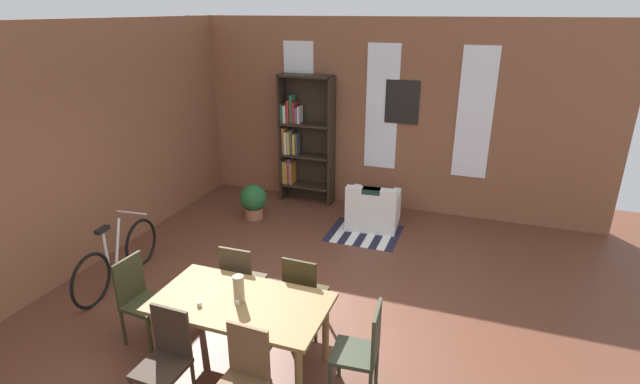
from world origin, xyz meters
The scene contains 22 objects.
ground_plane centered at (0.00, 0.00, 0.00)m, with size 10.43×10.43×0.00m, color brown.
back_wall_brick centered at (0.00, 4.07, 1.62)m, with size 7.47×0.12×3.23m, color brown.
left_wall_brick centered at (-3.29, 0.00, 1.62)m, with size 0.12×9.02×3.23m, color brown.
window_pane_0 centered at (-1.51, 4.00, 1.78)m, with size 0.55×0.02×2.10m, color white.
window_pane_1 centered at (0.00, 4.00, 1.78)m, with size 0.55×0.02×2.10m, color white.
window_pane_2 centered at (1.51, 4.00, 1.78)m, with size 0.55×0.02×2.10m, color white.
dining_table centered at (-0.28, -0.55, 0.65)m, with size 1.67×0.91×0.74m.
vase_on_table centered at (-0.29, -0.55, 0.88)m, with size 0.10×0.10×0.27m, color #998466.
tealight_candle_0 centered at (-0.60, -0.75, 0.77)m, with size 0.04×0.04×0.04m, color silver.
tealight_candle_1 centered at (-0.28, -0.59, 0.77)m, with size 0.04×0.04×0.04m, color silver.
dining_chair_near_left centered at (-0.65, -1.23, 0.51)m, with size 0.41×0.41×0.95m.
dining_chair_far_right centered at (0.10, 0.13, 0.51)m, with size 0.41×0.41×0.95m.
dining_chair_head_right centered at (0.93, -0.54, 0.51)m, with size 0.43×0.43×0.95m.
dining_chair_far_left centered at (-0.65, 0.13, 0.51)m, with size 0.41×0.41×0.95m.
dining_chair_near_right centered at (0.10, -1.23, 0.51)m, with size 0.42×0.42×0.95m.
dining_chair_head_left centered at (-1.49, -0.54, 0.51)m, with size 0.43×0.43×0.95m.
bookshelf_tall centered at (-1.39, 3.82, 1.16)m, with size 0.98×0.33×2.29m.
armchair_white centered at (0.13, 3.11, 0.28)m, with size 0.86×0.86×0.75m.
bicycle_second centered at (-2.53, 0.28, 0.34)m, with size 0.44×1.69×0.88m.
potted_plant_by_shelf centered at (-1.85, 2.73, 0.32)m, with size 0.45×0.45×0.59m.
striped_rug centered at (0.08, 2.77, 0.00)m, with size 1.11×0.95×0.01m.
framed_picture centered at (0.34, 4.00, 1.90)m, with size 0.56×0.03×0.72m, color black.
Camera 1 is at (1.75, -3.95, 3.35)m, focal length 26.93 mm.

